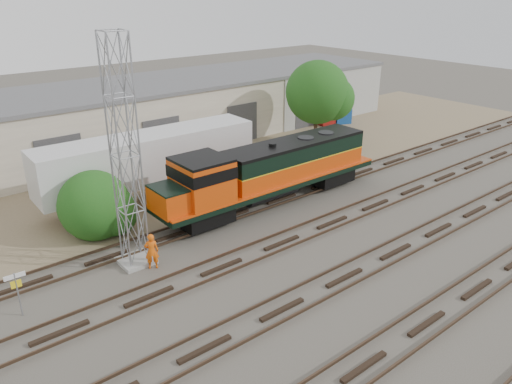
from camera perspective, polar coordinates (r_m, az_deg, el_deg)
ground at (r=26.34m, az=5.14°, el=-7.16°), size 140.00×140.00×0.00m
dirt_strip at (r=37.47m, az=-10.95°, el=1.85°), size 80.00×16.00×0.02m
tracks at (r=24.56m, az=10.07°, el=-9.62°), size 80.00×20.40×0.28m
warehouse at (r=43.64m, az=-16.27°, el=7.96°), size 58.40×10.40×5.30m
locomotive at (r=31.17m, az=1.46°, el=2.38°), size 16.24×2.85×3.90m
signal_tower at (r=24.06m, az=-14.67°, el=3.55°), size 1.66×1.66×11.27m
sign_post at (r=23.32m, az=-25.69°, el=-9.68°), size 0.85×0.07×2.08m
worker at (r=25.17m, az=-11.84°, el=-6.64°), size 0.82×0.71×1.89m
semi_trailer at (r=32.67m, az=-11.54°, el=3.83°), size 14.35×3.21×4.40m
dumpster_blue at (r=51.89m, az=9.74°, el=8.61°), size 2.06×2.01×1.50m
dumpster_red at (r=50.95m, az=7.97°, el=8.40°), size 1.78×1.71×1.40m
tree_mid at (r=28.96m, az=-17.48°, el=-1.66°), size 4.15×3.96×3.96m
tree_east at (r=43.58m, az=7.46°, el=11.06°), size 5.65×5.38×7.27m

